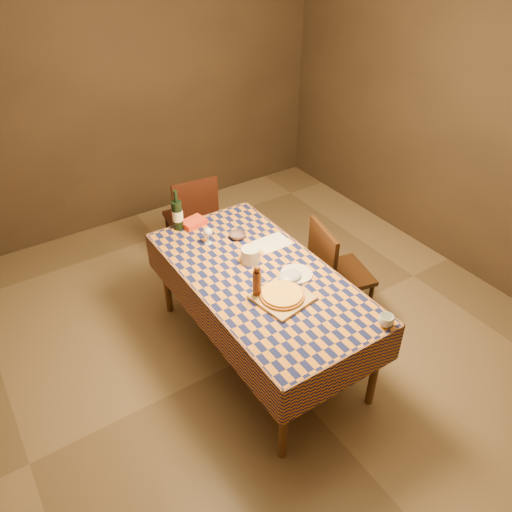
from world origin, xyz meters
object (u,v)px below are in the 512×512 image
chair_far (193,216)px  pizza (282,295)px  wine_bottle (177,215)px  white_plate (297,274)px  bowl (238,236)px  dining_table (260,283)px  cutting_board (282,298)px  chair_right (334,269)px

chair_far → pizza: bearing=-96.1°
wine_bottle → white_plate: 1.09m
bowl → wine_bottle: bearing=130.3°
dining_table → pizza: size_ratio=5.08×
dining_table → bowl: (0.11, 0.48, 0.10)m
white_plate → dining_table: bearing=146.4°
cutting_board → white_plate: 0.28m
dining_table → white_plate: white_plate is taller
pizza → wine_bottle: wine_bottle is taller
pizza → dining_table: bearing=85.5°
cutting_board → chair_right: bearing=21.9°
bowl → chair_far: (0.04, 0.86, -0.27)m
chair_right → dining_table: bearing=179.6°
white_plate → wine_bottle: bearing=112.8°
pizza → bowl: (0.14, 0.78, -0.01)m
wine_bottle → chair_right: bearing=-43.5°
wine_bottle → white_plate: size_ratio=1.51×
wine_bottle → chair_far: 0.71m
pizza → bowl: 0.79m
chair_right → pizza: bearing=-158.1°
cutting_board → bowl: (0.14, 0.78, 0.01)m
bowl → wine_bottle: (-0.32, 0.38, 0.11)m
pizza → chair_right: size_ratio=0.39×
cutting_board → pizza: 0.02m
dining_table → cutting_board: bearing=-94.5°
dining_table → chair_far: size_ratio=1.98×
pizza → wine_bottle: bearing=99.0°
pizza → white_plate: (0.24, 0.15, -0.03)m
dining_table → pizza: pizza is taller
dining_table → wine_bottle: wine_bottle is taller
bowl → pizza: bearing=-99.9°
cutting_board → chair_far: chair_far is taller
pizza → white_plate: bearing=33.0°
wine_bottle → chair_right: wine_bottle is taller
bowl → chair_right: chair_right is taller
white_plate → chair_right: chair_right is taller
dining_table → wine_bottle: bearing=103.6°
pizza → chair_far: size_ratio=0.39×
pizza → white_plate: pizza is taller
chair_far → chair_right: (0.55, -1.35, 0.00)m
pizza → white_plate: size_ratio=1.60×
wine_bottle → pizza: bearing=-81.0°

